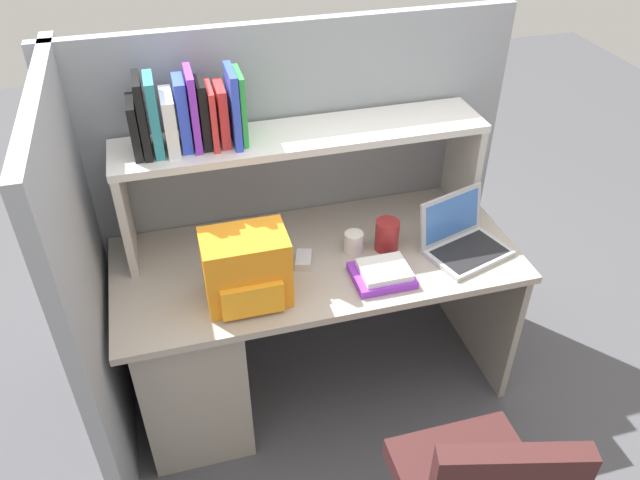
% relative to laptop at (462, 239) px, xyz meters
% --- Properties ---
extents(ground_plane, '(8.00, 8.00, 0.00)m').
position_rel_laptop_xyz_m(ground_plane, '(-0.57, 0.10, -0.78)').
color(ground_plane, '#4C4C51').
extents(desk, '(1.60, 0.70, 0.73)m').
position_rel_laptop_xyz_m(desk, '(-0.96, 0.10, -0.38)').
color(desk, '#AAA093').
rests_on(desk, ground_plane).
extents(cubicle_partition_rear, '(1.84, 0.05, 1.55)m').
position_rel_laptop_xyz_m(cubicle_partition_rear, '(-0.57, 0.48, -0.01)').
color(cubicle_partition_rear, gray).
rests_on(cubicle_partition_rear, ground_plane).
extents(cubicle_partition_left, '(0.05, 1.06, 1.55)m').
position_rel_laptop_xyz_m(cubicle_partition_left, '(-1.42, 0.05, -0.01)').
color(cubicle_partition_left, gray).
rests_on(cubicle_partition_left, ground_plane).
extents(overhead_hutch, '(1.44, 0.28, 0.45)m').
position_rel_laptop_xyz_m(overhead_hutch, '(-0.57, 0.30, 0.30)').
color(overhead_hutch, beige).
rests_on(overhead_hutch, desk).
extents(reference_books_on_shelf, '(0.40, 0.18, 0.28)m').
position_rel_laptop_xyz_m(reference_books_on_shelf, '(-0.99, 0.30, 0.52)').
color(reference_books_on_shelf, black).
rests_on(reference_books_on_shelf, overhead_hutch).
extents(laptop, '(0.37, 0.33, 0.22)m').
position_rel_laptop_xyz_m(laptop, '(0.00, 0.00, 0.00)').
color(laptop, '#B7BABF').
rests_on(laptop, desk).
extents(backpack, '(0.30, 0.23, 0.27)m').
position_rel_laptop_xyz_m(backpack, '(-0.88, -0.06, 0.08)').
color(backpack, orange).
rests_on(backpack, desk).
extents(computer_mouse, '(0.09, 0.12, 0.03)m').
position_rel_laptop_xyz_m(computer_mouse, '(-0.63, 0.08, -0.03)').
color(computer_mouse, silver).
rests_on(computer_mouse, desk).
extents(paper_cup, '(0.08, 0.08, 0.09)m').
position_rel_laptop_xyz_m(paper_cup, '(-0.42, 0.10, -0.01)').
color(paper_cup, white).
rests_on(paper_cup, desk).
extents(snack_canister, '(0.10, 0.10, 0.13)m').
position_rel_laptop_xyz_m(snack_canister, '(-0.29, 0.09, 0.01)').
color(snack_canister, maroon).
rests_on(snack_canister, desk).
extents(desk_book_stack, '(0.22, 0.19, 0.06)m').
position_rel_laptop_xyz_m(desk_book_stack, '(-0.37, -0.09, -0.02)').
color(desk_book_stack, purple).
rests_on(desk_book_stack, desk).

